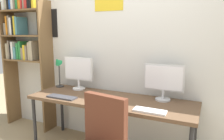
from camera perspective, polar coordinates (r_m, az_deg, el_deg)
wall_back at (r=2.95m, az=3.02°, el=5.20°), size 4.46×0.11×2.60m
desk at (r=2.69m, az=-0.45°, el=-8.63°), size 2.06×0.68×0.74m
bookshelf at (r=3.72m, az=-22.29°, el=7.73°), size 0.83×0.28×2.18m
monitor_left at (r=3.09m, az=-8.86°, el=-0.33°), size 0.44×0.18×0.46m
monitor_right at (r=2.63m, az=13.50°, el=-2.67°), size 0.47×0.18×0.43m
desk_lamp at (r=3.25m, az=-14.08°, el=0.94°), size 0.11×0.16×0.46m
keyboard_left at (r=2.77m, az=-13.14°, el=-6.99°), size 0.38×0.13×0.02m
keyboard_right at (r=2.29m, az=9.96°, el=-10.60°), size 0.34×0.13×0.02m
computer_mouse at (r=2.46m, az=-1.39°, el=-8.84°), size 0.06×0.10×0.03m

